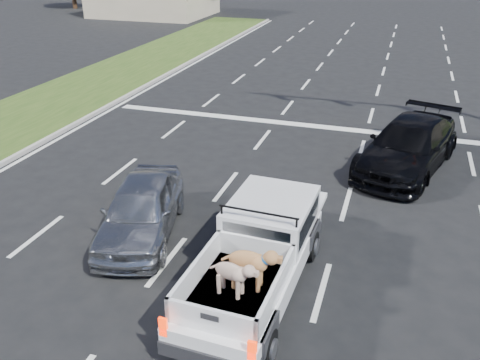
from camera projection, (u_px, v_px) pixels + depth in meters
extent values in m
plane|color=black|center=(241.00, 276.00, 10.96)|extent=(160.00, 160.00, 0.00)
cube|color=silver|center=(150.00, 148.00, 17.55)|extent=(0.12, 60.00, 0.01)
cube|color=silver|center=(246.00, 160.00, 16.59)|extent=(0.12, 60.00, 0.01)
cube|color=silver|center=(355.00, 174.00, 15.62)|extent=(0.12, 60.00, 0.01)
cube|color=silver|center=(477.00, 190.00, 14.65)|extent=(0.12, 60.00, 0.01)
cube|color=silver|center=(62.00, 137.00, 18.54)|extent=(0.15, 60.00, 0.01)
cube|color=silver|center=(320.00, 127.00, 19.53)|extent=(17.00, 0.45, 0.01)
cube|color=#274013|center=(1.00, 128.00, 19.27)|extent=(5.00, 60.00, 0.10)
cube|color=gray|center=(56.00, 134.00, 18.58)|extent=(0.15, 60.00, 0.14)
cylinder|color=#332114|center=(202.00, 2.00, 47.52)|extent=(0.44, 0.44, 2.16)
cylinder|color=black|center=(181.00, 325.00, 9.05)|extent=(0.28, 0.69, 0.69)
cylinder|color=black|center=(265.00, 347.00, 8.57)|extent=(0.28, 0.69, 0.69)
cylinder|color=black|center=(244.00, 233.00, 11.88)|extent=(0.28, 0.69, 0.69)
cylinder|color=black|center=(310.00, 246.00, 11.39)|extent=(0.28, 0.69, 0.69)
cube|color=silver|center=(254.00, 269.00, 10.15)|extent=(1.90, 4.84, 0.47)
cube|color=silver|center=(271.00, 216.00, 10.84)|extent=(1.74, 2.14, 0.78)
cube|color=black|center=(256.00, 239.00, 9.96)|extent=(1.40, 0.08, 0.56)
cylinder|color=black|center=(258.00, 212.00, 9.83)|extent=(1.62, 0.11, 0.05)
cube|color=black|center=(235.00, 292.00, 9.17)|extent=(1.69, 2.36, 0.05)
cube|color=silver|center=(196.00, 272.00, 9.29)|extent=(0.16, 2.30, 0.47)
cube|color=silver|center=(276.00, 290.00, 8.82)|extent=(0.16, 2.30, 0.47)
cube|color=silver|center=(211.00, 321.00, 8.11)|extent=(1.61, 0.13, 0.47)
cube|color=red|center=(163.00, 327.00, 8.28)|extent=(0.15, 0.06, 0.36)
cube|color=red|center=(252.00, 351.00, 7.80)|extent=(0.15, 0.06, 0.36)
cube|color=black|center=(209.00, 356.00, 8.28)|extent=(1.74, 0.34, 0.27)
imported|color=#A2A4A9|center=(141.00, 209.00, 12.20)|extent=(2.61, 4.35, 1.39)
imported|color=black|center=(408.00, 146.00, 15.71)|extent=(3.51, 5.63, 1.52)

